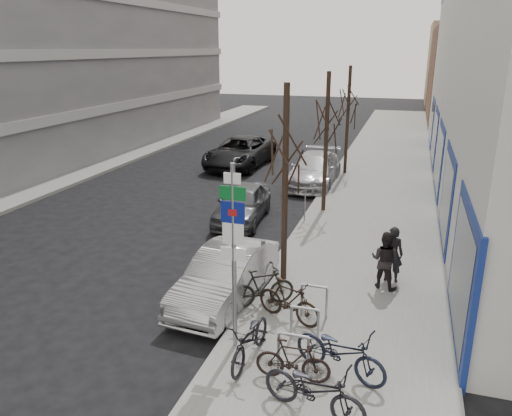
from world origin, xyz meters
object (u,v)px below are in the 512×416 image
Objects in this scene: bike_near_left at (251,336)px; pedestrian_far at (385,259)px; meter_front at (263,258)px; parked_car_back at (314,170)px; highway_sign_pole at (234,247)px; bike_mid_inner at (262,287)px; pedestrian_near at (392,254)px; lane_car at (240,152)px; tree_near at (286,138)px; tree_far at (349,95)px; bike_mid_curb at (341,348)px; tree_mid at (327,110)px; bike_far_curb at (314,385)px; meter_back at (329,168)px; bike_near_right at (293,360)px; bike_far_inner at (289,301)px; bike_rack at (305,320)px; meter_mid at (305,201)px; parked_car_front at (226,276)px; parked_car_mid at (242,203)px.

pedestrian_far is at bearing 64.41° from bike_near_left.
parked_car_back reaches higher than meter_front.
bike_mid_inner is at bearing 87.78° from highway_sign_pole.
pedestrian_near is (3.00, 2.41, 0.29)m from bike_mid_inner.
pedestrian_far is at bearing -54.38° from lane_car.
tree_near reaches higher than meter_front.
tree_far is 13.88m from meter_front.
parked_car_back is at bearing 33.08° from bike_mid_curb.
tree_mid reaches higher than bike_far_curb.
bike_near_left is at bearing 67.30° from bike_far_curb.
tree_far is 3.45× the size of pedestrian_near.
meter_back is (-0.45, 10.50, -3.19)m from tree_near.
bike_far_inner is (-0.60, 2.15, 0.07)m from bike_near_right.
bike_mid_curb is 0.34× the size of lane_car.
bike_rack is 13.85m from parked_car_back.
bike_mid_inner is at bearing 104.62° from bike_near_left.
parked_car_back is (-3.03, 15.86, -0.00)m from bike_far_curb.
meter_mid is 0.25× the size of parked_car_back.
tree_mid is at bearing 86.32° from meter_front.
lane_car is at bearing 112.30° from parked_car_front.
tree_mid is 0.94× the size of lane_car.
bike_far_curb is at bearing -81.04° from tree_mid.
bike_mid_curb is at bearing -8.47° from highway_sign_pole.
bike_far_inner is at bearing 67.82° from pedestrian_far.
parked_car_back is (-1.20, 4.24, -3.36)m from tree_mid.
bike_far_inner is at bearing -67.85° from parked_car_mid.
meter_mid reaches higher than bike_far_inner.
lane_car is (-7.05, 16.27, 0.15)m from bike_rack.
tree_mid is at bearing -73.89° from parked_car_back.
tree_near is at bearing 37.88° from bike_far_inner.
pedestrian_far is (2.41, 4.21, 0.23)m from bike_near_left.
lane_car is at bearing 176.42° from tree_far.
parked_car_back is (-0.75, 0.24, -0.17)m from meter_back.
meter_mid is 9.47m from bike_near_right.
bike_near_right is at bearing 90.23° from pedestrian_far.
bike_mid_inner is at bearing 25.12° from bike_near_right.
bike_mid_inner is 0.41× the size of parked_car_mid.
bike_rack is 1.41m from bike_near_right.
bike_far_inner is 13.04m from parked_car_back.
lane_car is 3.66× the size of pedestrian_near.
lane_car is (-5.72, 15.03, 0.15)m from bike_mid_inner.
meter_mid is 0.74× the size of bike_far_inner.
bike_far_curb is at bearing -46.02° from parked_car_front.
tree_far reaches higher than meter_front.
bike_near_left is (-0.91, -1.02, 0.06)m from bike_rack.
bike_near_right is (1.47, -0.80, -1.86)m from highway_sign_pole.
tree_mid is at bearing -49.04° from pedestrian_far.
pedestrian_near reaches higher than meter_front.
bike_rack is 1.21× the size of bike_near_left.
meter_mid is at bearing -82.24° from parked_car_back.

